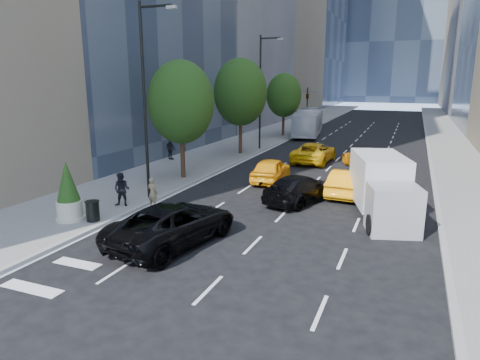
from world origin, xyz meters
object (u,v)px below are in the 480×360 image
at_px(trash_can, 93,211).
at_px(planter_shrub, 68,192).
at_px(skateboarder, 153,195).
at_px(box_truck, 382,187).
at_px(black_sedan_lincoln, 173,224).
at_px(city_bus, 308,122).
at_px(black_sedan_mercedes, 300,189).

distance_m(trash_can, planter_shrub, 1.39).
relative_size(skateboarder, box_truck, 0.25).
distance_m(black_sedan_lincoln, city_bus, 35.19).
bearing_deg(planter_shrub, skateboarder, 53.21).
relative_size(box_truck, planter_shrub, 2.32).
height_order(skateboarder, black_sedan_mercedes, skateboarder).
bearing_deg(skateboarder, black_sedan_mercedes, -140.42).
xyz_separation_m(box_truck, trash_can, (-11.98, -5.99, -0.86)).
height_order(black_sedan_mercedes, box_truck, box_truck).
distance_m(city_bus, trash_can, 34.46).
relative_size(skateboarder, planter_shrub, 0.57).
xyz_separation_m(black_sedan_lincoln, planter_shrub, (-5.66, 0.40, 0.63)).
relative_size(skateboarder, black_sedan_lincoln, 0.26).
relative_size(black_sedan_lincoln, trash_can, 6.68).
bearing_deg(trash_can, black_sedan_lincoln, -8.34).
xyz_separation_m(skateboarder, black_sedan_lincoln, (3.30, -3.56, 0.04)).
height_order(black_sedan_lincoln, planter_shrub, planter_shrub).
relative_size(black_sedan_mercedes, planter_shrub, 1.84).
bearing_deg(city_bus, black_sedan_lincoln, -93.18).
distance_m(skateboarder, box_truck, 11.14).
relative_size(city_bus, box_truck, 1.74).
height_order(skateboarder, city_bus, city_bus).
xyz_separation_m(black_sedan_lincoln, city_bus, (-2.80, 35.08, 0.71)).
bearing_deg(black_sedan_lincoln, city_bus, -74.71).
xyz_separation_m(trash_can, planter_shrub, (-1.06, -0.27, 0.86)).
relative_size(city_bus, trash_can, 12.46).
relative_size(black_sedan_lincoln, black_sedan_mercedes, 1.18).
distance_m(black_sedan_lincoln, black_sedan_mercedes, 8.31).
relative_size(black_sedan_lincoln, city_bus, 0.54).
bearing_deg(city_bus, box_truck, -78.04).
relative_size(black_sedan_lincoln, planter_shrub, 2.16).
height_order(black_sedan_mercedes, trash_can, black_sedan_mercedes).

